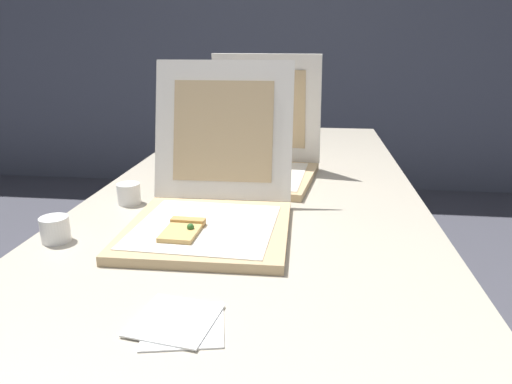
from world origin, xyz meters
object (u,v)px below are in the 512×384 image
object	(u,v)px
pizza_box_front	(211,205)
cup_white_near_center	(129,194)
table	(256,207)
cup_white_near_left	(55,229)
pizza_box_middle	(257,160)
napkin_pile	(179,322)
cup_white_far	(202,152)

from	to	relation	value
pizza_box_front	cup_white_near_center	world-z (taller)	pizza_box_front
cup_white_near_center	pizza_box_front	bearing A→B (deg)	-27.17
table	pizza_box_front	distance (m)	0.29
cup_white_near_left	pizza_box_middle	bearing A→B (deg)	56.04
pizza_box_middle	napkin_pile	xyz separation A→B (m)	(-0.02, -0.85, -0.05)
pizza_box_middle	cup_white_far	world-z (taller)	pizza_box_middle
cup_white_far	napkin_pile	bearing A→B (deg)	-78.54
cup_white_far	pizza_box_middle	bearing A→B (deg)	-41.25
table	napkin_pile	xyz separation A→B (m)	(-0.04, -0.67, 0.05)
pizza_box_middle	cup_white_near_left	size ratio (longest dim) A/B	6.67
table	napkin_pile	size ratio (longest dim) A/B	14.02
cup_white_near_center	cup_white_near_left	world-z (taller)	same
cup_white_far	cup_white_near_left	distance (m)	0.79
cup_white_near_center	napkin_pile	bearing A→B (deg)	-61.33
cup_white_near_center	table	bearing A→B (deg)	21.03
cup_white_near_left	table	bearing A→B (deg)	44.35
cup_white_near_left	cup_white_far	bearing A→B (deg)	79.18
pizza_box_middle	table	bearing A→B (deg)	-75.96
table	cup_white_near_center	world-z (taller)	cup_white_near_center
table	pizza_box_middle	world-z (taller)	pizza_box_middle
table	cup_white_far	xyz separation A→B (m)	(-0.25, 0.38, 0.07)
table	napkin_pile	world-z (taller)	napkin_pile
cup_white_far	cup_white_near_left	bearing A→B (deg)	-100.82
pizza_box_middle	cup_white_near_center	bearing A→B (deg)	-128.32
napkin_pile	cup_white_far	bearing A→B (deg)	101.46
pizza_box_front	pizza_box_middle	distance (m)	0.44
table	cup_white_near_center	xyz separation A→B (m)	(-0.34, -0.13, 0.07)
table	cup_white_near_center	size ratio (longest dim) A/B	35.90
cup_white_far	cup_white_near_center	xyz separation A→B (m)	(-0.08, -0.51, 0.00)
cup_white_near_center	napkin_pile	xyz separation A→B (m)	(0.30, -0.54, -0.03)
pizza_box_front	cup_white_near_left	xyz separation A→B (m)	(-0.33, -0.13, -0.03)
table	cup_white_near_left	size ratio (longest dim) A/B	35.90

